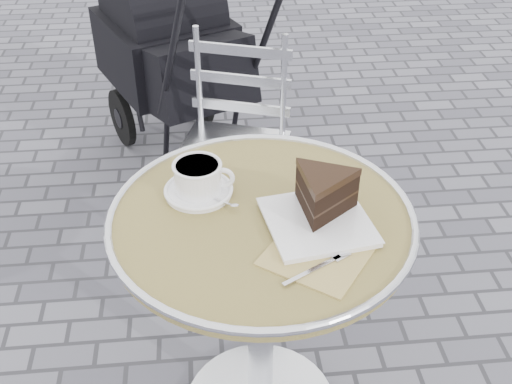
{
  "coord_description": "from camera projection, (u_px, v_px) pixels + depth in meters",
  "views": [
    {
      "loc": [
        -0.13,
        -1.16,
        1.65
      ],
      "look_at": [
        -0.01,
        0.03,
        0.78
      ],
      "focal_mm": 45.0,
      "sensor_mm": 36.0,
      "label": 1
    }
  ],
  "objects": [
    {
      "name": "cappuccino_set",
      "position": [
        199.0,
        181.0,
        1.53
      ],
      "size": [
        0.17,
        0.17,
        0.08
      ],
      "rotation": [
        0.0,
        0.0,
        -0.13
      ],
      "color": "white",
      "rests_on": "cafe_table"
    },
    {
      "name": "cake_plate_set",
      "position": [
        322.0,
        200.0,
        1.44
      ],
      "size": [
        0.28,
        0.37,
        0.12
      ],
      "rotation": [
        0.0,
        0.0,
        0.16
      ],
      "color": "tan",
      "rests_on": "cafe_table"
    },
    {
      "name": "baby_stroller",
      "position": [
        176.0,
        65.0,
        2.79
      ],
      "size": [
        0.79,
        1.06,
        1.01
      ],
      "rotation": [
        0.0,
        0.0,
        0.43
      ],
      "color": "black",
      "rests_on": "ground"
    },
    {
      "name": "cafe_table",
      "position": [
        261.0,
        268.0,
        1.58
      ],
      "size": [
        0.72,
        0.72,
        0.74
      ],
      "color": "silver",
      "rests_on": "ground"
    },
    {
      "name": "bistro_chair",
      "position": [
        236.0,
        121.0,
        2.29
      ],
      "size": [
        0.47,
        0.47,
        0.82
      ],
      "rotation": [
        0.0,
        0.0,
        -0.33
      ],
      "color": "silver",
      "rests_on": "ground"
    }
  ]
}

